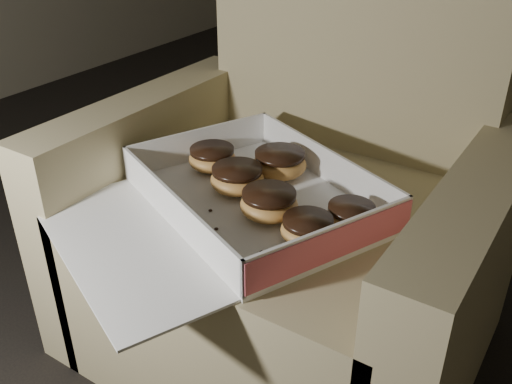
{
  "coord_description": "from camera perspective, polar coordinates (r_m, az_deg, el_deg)",
  "views": [
    {
      "loc": [
        0.34,
        -0.97,
        0.92
      ],
      "look_at": [
        -0.16,
        -0.21,
        0.4
      ],
      "focal_mm": 40.0,
      "sensor_mm": 36.0,
      "label": 1
    }
  ],
  "objects": [
    {
      "name": "crumb_a",
      "position": [
        0.97,
        -3.99,
        -3.69
      ],
      "size": [
        0.01,
        0.01,
        0.0
      ],
      "primitive_type": "ellipsoid",
      "color": "black",
      "rests_on": "bakery_box"
    },
    {
      "name": "crumb_d",
      "position": [
        0.89,
        5.14,
        -7.02
      ],
      "size": [
        0.01,
        0.01,
        0.0
      ],
      "primitive_type": "ellipsoid",
      "color": "black",
      "rests_on": "bakery_box"
    },
    {
      "name": "floor",
      "position": [
        1.38,
        10.58,
        -12.81
      ],
      "size": [
        4.5,
        4.5,
        0.0
      ],
      "primitive_type": "plane",
      "color": "black",
      "rests_on": "ground"
    },
    {
      "name": "crumb_c",
      "position": [
        0.91,
        0.55,
        -6.02
      ],
      "size": [
        0.01,
        0.01,
        0.0
      ],
      "primitive_type": "ellipsoid",
      "color": "black",
      "rests_on": "bakery_box"
    },
    {
      "name": "donut_a",
      "position": [
        1.12,
        2.38,
        2.9
      ],
      "size": [
        0.11,
        0.11,
        0.05
      ],
      "color": "gold",
      "rests_on": "bakery_box"
    },
    {
      "name": "donut_b",
      "position": [
        1.07,
        -1.89,
        1.37
      ],
      "size": [
        0.1,
        0.1,
        0.05
      ],
      "color": "gold",
      "rests_on": "bakery_box"
    },
    {
      "name": "crumb_b",
      "position": [
        1.02,
        -4.59,
        -1.84
      ],
      "size": [
        0.01,
        0.01,
        0.0
      ],
      "primitive_type": "ellipsoid",
      "color": "black",
      "rests_on": "bakery_box"
    },
    {
      "name": "donut_c",
      "position": [
        0.93,
        5.18,
        -3.71
      ],
      "size": [
        0.09,
        0.09,
        0.04
      ],
      "color": "gold",
      "rests_on": "bakery_box"
    },
    {
      "name": "donut_d",
      "position": [
        1.15,
        -4.4,
        3.43
      ],
      "size": [
        0.1,
        0.1,
        0.05
      ],
      "color": "gold",
      "rests_on": "bakery_box"
    },
    {
      "name": "armchair",
      "position": [
        1.19,
        3.67,
        -3.81
      ],
      "size": [
        0.8,
        0.68,
        0.84
      ],
      "color": "tan",
      "rests_on": "floor"
    },
    {
      "name": "donut_e",
      "position": [
        0.99,
        1.31,
        -1.15
      ],
      "size": [
        0.1,
        0.1,
        0.05
      ],
      "color": "gold",
      "rests_on": "bakery_box"
    },
    {
      "name": "bakery_box",
      "position": [
        1.02,
        -2.1,
        -1.44
      ],
      "size": [
        0.61,
        0.65,
        0.07
      ],
      "rotation": [
        0.0,
        0.0,
        -0.42
      ],
      "color": "white",
      "rests_on": "armchair"
    },
    {
      "name": "donut_f",
      "position": [
        0.98,
        9.48,
        -2.37
      ],
      "size": [
        0.09,
        0.09,
        0.04
      ],
      "color": "gold",
      "rests_on": "bakery_box"
    },
    {
      "name": "crumb_e",
      "position": [
        0.89,
        0.41,
        -7.01
      ],
      "size": [
        0.01,
        0.01,
        0.0
      ],
      "primitive_type": "ellipsoid",
      "color": "black",
      "rests_on": "bakery_box"
    }
  ]
}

